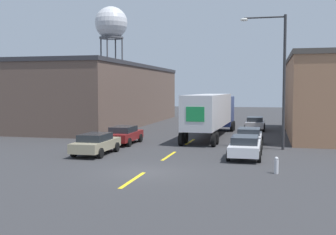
{
  "coord_description": "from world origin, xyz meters",
  "views": [
    {
      "loc": [
        6.23,
        -20.6,
        4.31
      ],
      "look_at": [
        -0.71,
        8.12,
        2.29
      ],
      "focal_mm": 45.0,
      "sensor_mm": 36.0,
      "label": 1
    }
  ],
  "objects_px": {
    "parked_car_left_near": "(96,143)",
    "parked_car_right_far": "(255,123)",
    "water_tower": "(111,24)",
    "semi_truck": "(212,111)",
    "parked_car_right_near": "(245,146)",
    "parked_car_left_far": "(124,134)",
    "fire_hydrant": "(276,165)",
    "street_lamp": "(279,72)",
    "parked_car_right_mid": "(249,137)"
  },
  "relations": [
    {
      "from": "semi_truck",
      "to": "parked_car_right_mid",
      "type": "height_order",
      "value": "semi_truck"
    },
    {
      "from": "parked_car_left_far",
      "to": "parked_car_right_far",
      "type": "height_order",
      "value": "same"
    },
    {
      "from": "fire_hydrant",
      "to": "parked_car_right_mid",
      "type": "bearing_deg",
      "value": 100.46
    },
    {
      "from": "parked_car_left_near",
      "to": "fire_hydrant",
      "type": "distance_m",
      "value": 11.99
    },
    {
      "from": "parked_car_left_far",
      "to": "semi_truck",
      "type": "bearing_deg",
      "value": 47.64
    },
    {
      "from": "parked_car_right_far",
      "to": "parked_car_left_far",
      "type": "bearing_deg",
      "value": -125.18
    },
    {
      "from": "semi_truck",
      "to": "water_tower",
      "type": "distance_m",
      "value": 51.0
    },
    {
      "from": "parked_car_left_near",
      "to": "water_tower",
      "type": "relative_size",
      "value": 0.22
    },
    {
      "from": "parked_car_left_far",
      "to": "parked_car_right_near",
      "type": "height_order",
      "value": "same"
    },
    {
      "from": "parked_car_left_far",
      "to": "parked_car_left_near",
      "type": "distance_m",
      "value": 5.45
    },
    {
      "from": "parked_car_left_near",
      "to": "fire_hydrant",
      "type": "bearing_deg",
      "value": -17.67
    },
    {
      "from": "parked_car_left_far",
      "to": "parked_car_left_near",
      "type": "xyz_separation_m",
      "value": [
        0.0,
        -5.45,
        0.0
      ]
    },
    {
      "from": "semi_truck",
      "to": "parked_car_left_far",
      "type": "distance_m",
      "value": 9.03
    },
    {
      "from": "parked_car_right_near",
      "to": "water_tower",
      "type": "height_order",
      "value": "water_tower"
    },
    {
      "from": "parked_car_right_far",
      "to": "street_lamp",
      "type": "distance_m",
      "value": 14.78
    },
    {
      "from": "parked_car_right_far",
      "to": "street_lamp",
      "type": "bearing_deg",
      "value": -81.55
    },
    {
      "from": "water_tower",
      "to": "semi_truck",
      "type": "bearing_deg",
      "value": -58.36
    },
    {
      "from": "fire_hydrant",
      "to": "street_lamp",
      "type": "bearing_deg",
      "value": 88.49
    },
    {
      "from": "parked_car_right_near",
      "to": "parked_car_right_far",
      "type": "xyz_separation_m",
      "value": [
        0.0,
        18.22,
        0.0
      ]
    },
    {
      "from": "parked_car_left_far",
      "to": "parked_car_right_mid",
      "type": "distance_m",
      "value": 9.63
    },
    {
      "from": "parked_car_right_far",
      "to": "water_tower",
      "type": "height_order",
      "value": "water_tower"
    },
    {
      "from": "water_tower",
      "to": "parked_car_right_far",
      "type": "bearing_deg",
      "value": -49.76
    },
    {
      "from": "parked_car_right_near",
      "to": "parked_car_right_mid",
      "type": "bearing_deg",
      "value": 90.0
    },
    {
      "from": "parked_car_right_far",
      "to": "water_tower",
      "type": "distance_m",
      "value": 48.08
    },
    {
      "from": "parked_car_left_far",
      "to": "parked_car_right_far",
      "type": "bearing_deg",
      "value": 54.82
    },
    {
      "from": "parked_car_right_near",
      "to": "street_lamp",
      "type": "height_order",
      "value": "street_lamp"
    },
    {
      "from": "parked_car_right_mid",
      "to": "street_lamp",
      "type": "height_order",
      "value": "street_lamp"
    },
    {
      "from": "parked_car_left_near",
      "to": "parked_car_right_far",
      "type": "relative_size",
      "value": 1.0
    },
    {
      "from": "street_lamp",
      "to": "fire_hydrant",
      "type": "bearing_deg",
      "value": -91.51
    },
    {
      "from": "parked_car_right_near",
      "to": "water_tower",
      "type": "relative_size",
      "value": 0.22
    },
    {
      "from": "parked_car_right_mid",
      "to": "parked_car_left_far",
      "type": "bearing_deg",
      "value": -175.21
    },
    {
      "from": "semi_truck",
      "to": "parked_car_left_near",
      "type": "xyz_separation_m",
      "value": [
        -5.99,
        -12.02,
        -1.57
      ]
    },
    {
      "from": "fire_hydrant",
      "to": "water_tower",
      "type": "bearing_deg",
      "value": 118.48
    },
    {
      "from": "parked_car_right_far",
      "to": "water_tower",
      "type": "xyz_separation_m",
      "value": [
        -29.22,
        34.53,
        16.3
      ]
    },
    {
      "from": "street_lamp",
      "to": "parked_car_left_near",
      "type": "bearing_deg",
      "value": -155.92
    },
    {
      "from": "parked_car_left_far",
      "to": "street_lamp",
      "type": "distance_m",
      "value": 12.58
    },
    {
      "from": "street_lamp",
      "to": "fire_hydrant",
      "type": "relative_size",
      "value": 10.97
    },
    {
      "from": "parked_car_right_near",
      "to": "fire_hydrant",
      "type": "distance_m",
      "value": 4.85
    },
    {
      "from": "parked_car_right_far",
      "to": "parked_car_right_mid",
      "type": "relative_size",
      "value": 1.0
    },
    {
      "from": "parked_car_right_far",
      "to": "parked_car_left_near",
      "type": "bearing_deg",
      "value": -116.72
    },
    {
      "from": "semi_truck",
      "to": "parked_car_right_near",
      "type": "xyz_separation_m",
      "value": [
        3.6,
        -11.18,
        -1.57
      ]
    },
    {
      "from": "street_lamp",
      "to": "fire_hydrant",
      "type": "height_order",
      "value": "street_lamp"
    },
    {
      "from": "parked_car_right_near",
      "to": "semi_truck",
      "type": "bearing_deg",
      "value": 107.85
    },
    {
      "from": "parked_car_left_far",
      "to": "fire_hydrant",
      "type": "height_order",
      "value": "parked_car_left_far"
    },
    {
      "from": "parked_car_left_far",
      "to": "parked_car_left_near",
      "type": "height_order",
      "value": "same"
    },
    {
      "from": "semi_truck",
      "to": "parked_car_right_near",
      "type": "bearing_deg",
      "value": -70.39
    },
    {
      "from": "street_lamp",
      "to": "semi_truck",
      "type": "bearing_deg",
      "value": 129.71
    },
    {
      "from": "parked_car_left_far",
      "to": "water_tower",
      "type": "distance_m",
      "value": 54.48
    },
    {
      "from": "street_lamp",
      "to": "fire_hydrant",
      "type": "distance_m",
      "value": 10.18
    },
    {
      "from": "parked_car_right_mid",
      "to": "semi_truck",
      "type": "bearing_deg",
      "value": 121.97
    }
  ]
}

